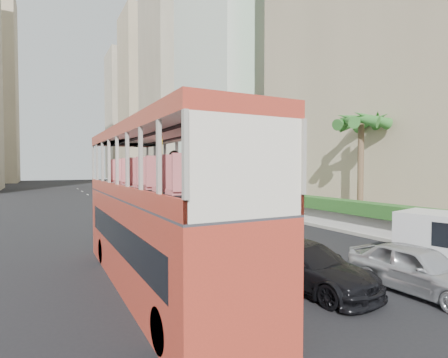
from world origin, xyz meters
TOP-DOWN VIEW (x-y plane):
  - ground_plane at (0.00, 0.00)m, footprint 200.00×200.00m
  - double_decker_bus at (-6.00, 0.00)m, footprint 2.50×11.00m
  - car_silver_lane_a at (-1.82, 6.39)m, footprint 1.91×4.91m
  - car_silver_lane_b at (0.72, -4.28)m, footprint 1.82×4.30m
  - car_black at (-1.94, -2.37)m, footprint 2.60×5.07m
  - van_asset at (1.30, 15.78)m, footprint 3.17×5.61m
  - minibus_near at (1.10, 10.80)m, footprint 2.60×6.30m
  - minibus_far at (4.13, 12.06)m, footprint 2.21×5.52m
  - panel_van_far at (4.27, 22.07)m, footprint 2.23×4.71m
  - sidewalk at (9.00, 25.00)m, footprint 6.00×120.00m
  - kerb_wall at (6.20, 14.00)m, footprint 0.30×44.00m
  - hedge at (6.20, 14.00)m, footprint 1.10×44.00m
  - palm_tree at (7.80, 4.00)m, footprint 0.36×0.36m
  - shell_station at (10.00, 23.00)m, footprint 6.50×8.00m
  - tower_mid at (18.00, 58.00)m, footprint 16.00×16.00m
  - tower_far_a at (17.00, 82.00)m, footprint 14.00×14.00m
  - tower_far_b at (17.00, 104.00)m, footprint 14.00×14.00m

SIDE VIEW (x-z plane):
  - ground_plane at x=0.00m, z-range 0.00..0.00m
  - car_silver_lane_a at x=-1.82m, z-range -0.80..0.80m
  - car_silver_lane_b at x=0.72m, z-range -0.73..0.73m
  - car_black at x=-1.94m, z-range -0.70..0.70m
  - van_asset at x=1.30m, z-range -0.74..0.74m
  - sidewalk at x=9.00m, z-range 0.00..0.18m
  - kerb_wall at x=6.20m, z-range 0.18..1.18m
  - panel_van_far at x=4.27m, z-range 0.00..1.83m
  - minibus_far at x=4.13m, z-range 0.00..2.39m
  - minibus_near at x=1.10m, z-range 0.00..2.72m
  - hedge at x=6.20m, z-range 1.18..1.88m
  - double_decker_bus at x=-6.00m, z-range 0.00..5.06m
  - shell_station at x=10.00m, z-range 0.00..5.50m
  - palm_tree at x=7.80m, z-range 0.18..6.58m
  - tower_far_b at x=17.00m, z-range 0.00..40.00m
  - tower_far_a at x=17.00m, z-range 0.00..44.00m
  - tower_mid at x=18.00m, z-range 0.00..50.00m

